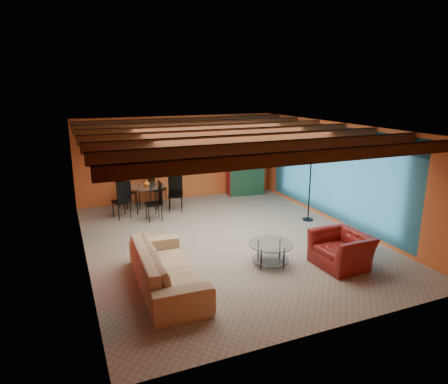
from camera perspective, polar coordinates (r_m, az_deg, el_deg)
name	(u,v)px	position (r m, az deg, el deg)	size (l,w,h in m)	color
room	(225,142)	(9.23, 0.21, 7.14)	(6.52, 8.01, 2.71)	gray
sofa	(167,268)	(7.53, -8.22, -10.69)	(2.59, 1.01, 0.76)	tan
armchair	(341,250)	(8.62, 16.48, -7.94)	(1.10, 0.96, 0.71)	maroon
coffee_table	(271,254)	(8.44, 6.71, -8.79)	(0.93, 0.93, 0.47)	white
dining_table	(147,194)	(11.87, -10.97, -0.27)	(2.11, 2.11, 1.09)	white
armoire	(244,165)	(13.57, 2.88, 3.93)	(1.16, 0.57, 2.03)	maroon
floor_lamp	(310,187)	(11.09, 12.18, 0.65)	(0.38, 0.38, 1.87)	black
ceiling_fan	(227,143)	(9.13, 0.49, 7.05)	(1.50, 1.50, 0.44)	#472614
painting	(151,151)	(12.71, -10.39, 5.85)	(1.05, 0.03, 0.65)	black
potted_plant	(244,128)	(13.39, 2.95, 9.14)	(0.40, 0.35, 0.45)	#26661E
vase	(146,173)	(11.72, -11.12, 2.75)	(0.18, 0.18, 0.19)	orange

